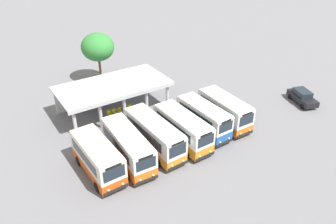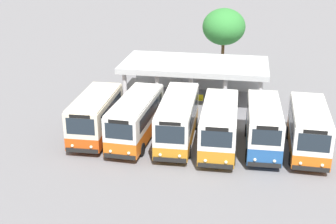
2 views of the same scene
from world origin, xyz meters
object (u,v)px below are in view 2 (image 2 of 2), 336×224
Objects in this scene: city_bus_second_in_row at (136,117)px; waiting_chair_fourth_seat at (201,99)px; waiting_chair_end_by_column at (179,97)px; city_bus_far_end_green at (309,128)px; city_bus_nearest_orange at (96,115)px; waiting_chair_second_from_end at (186,97)px; city_bus_fourth_amber at (219,125)px; city_bus_middle_cream at (178,118)px; waiting_chair_fifth_seat at (208,99)px; waiting_chair_middle_seat at (193,98)px; city_bus_fifth_blue at (263,125)px.

city_bus_second_in_row reaches higher than waiting_chair_fourth_seat.
city_bus_far_end_green is at bearing -39.27° from waiting_chair_end_by_column.
city_bus_nearest_orange is 9.93m from waiting_chair_second_from_end.
city_bus_fourth_amber reaches higher than waiting_chair_fourth_seat.
waiting_chair_fourth_seat is at bearing 84.34° from city_bus_middle_cream.
city_bus_middle_cream is at bearing -81.75° from waiting_chair_end_by_column.
waiting_chair_end_by_column is at bearing 179.88° from waiting_chair_fifth_seat.
city_bus_nearest_orange is 7.87× the size of waiting_chair_end_by_column.
waiting_chair_middle_seat is at bearing 69.39° from city_bus_second_in_row.
city_bus_fifth_blue reaches higher than waiting_chair_second_from_end.
city_bus_fifth_blue is 9.41m from waiting_chair_fifth_seat.
waiting_chair_middle_seat is at bearing 53.79° from city_bus_nearest_orange.
waiting_chair_fourth_seat and waiting_chair_fifth_seat have the same top height.
city_bus_fifth_blue reaches higher than waiting_chair_fourth_seat.
city_bus_second_in_row is 2.95m from city_bus_middle_cream.
city_bus_far_end_green is at bearing 0.31° from city_bus_second_in_row.
city_bus_middle_cream is 9.19× the size of waiting_chair_fourth_seat.
waiting_chair_fifth_seat is at bearing 48.52° from city_bus_nearest_orange.
waiting_chair_fourth_seat is at bearing -4.07° from waiting_chair_end_by_column.
waiting_chair_second_from_end is (0.64, 0.00, 0.00)m from waiting_chair_end_by_column.
waiting_chair_second_from_end is at bearing 138.83° from city_bus_far_end_green.
waiting_chair_second_from_end is at bearing 111.85° from city_bus_fourth_amber.
waiting_chair_end_by_column is at bearing 98.25° from city_bus_middle_cream.
city_bus_middle_cream is 8.82m from city_bus_far_end_green.
city_bus_fourth_amber is (8.82, -0.34, 0.02)m from city_bus_nearest_orange.
waiting_chair_fourth_seat is (1.93, -0.14, 0.00)m from waiting_chair_end_by_column.
city_bus_fifth_blue reaches higher than waiting_chair_end_by_column.
city_bus_far_end_green is at bearing 4.35° from city_bus_fourth_amber.
waiting_chair_end_by_column is 1.00× the size of waiting_chair_middle_seat.
waiting_chair_second_from_end and waiting_chair_fourth_seat have the same top height.
waiting_chair_middle_seat is at bearing 136.98° from city_bus_far_end_green.
city_bus_second_in_row is at bearing -102.26° from waiting_chair_end_by_column.
waiting_chair_fourth_seat is (1.29, -0.14, 0.00)m from waiting_chair_second_from_end.
city_bus_far_end_green is (11.76, 0.06, 0.02)m from city_bus_second_in_row.
waiting_chair_fifth_seat is at bearing 132.24° from city_bus_far_end_green.
waiting_chair_middle_seat is 1.00× the size of waiting_chair_fifth_seat.
waiting_chair_fourth_seat is at bearing 104.34° from city_bus_fourth_amber.
waiting_chair_middle_seat is (-5.75, 8.14, -1.26)m from city_bus_fifth_blue.
city_bus_fourth_amber is 1.07× the size of city_bus_fifth_blue.
city_bus_second_in_row reaches higher than waiting_chair_fifth_seat.
city_bus_fourth_amber is 8.83m from waiting_chair_fourth_seat.
city_bus_nearest_orange is 7.87× the size of waiting_chair_middle_seat.
city_bus_far_end_green is 11.43m from waiting_chair_fourth_seat.
city_bus_middle_cream reaches higher than waiting_chair_second_from_end.
waiting_chair_middle_seat is at bearing 89.04° from city_bus_middle_cream.
city_bus_middle_cream is 1.10× the size of city_bus_fourth_amber.
city_bus_middle_cream is (2.94, 0.25, 0.04)m from city_bus_second_in_row.
city_bus_far_end_green is 12.94m from waiting_chair_end_by_column.
waiting_chair_fifth_seat is (1.42, 7.97, -1.26)m from city_bus_middle_cream.
city_bus_fourth_amber is at bearing -175.65° from city_bus_far_end_green.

